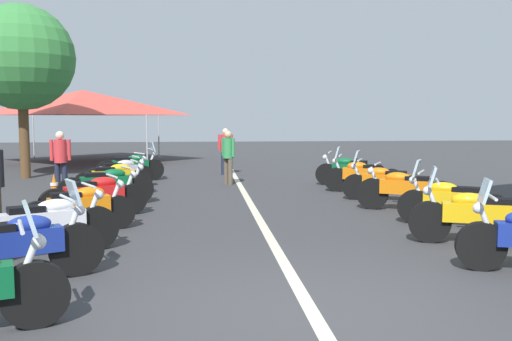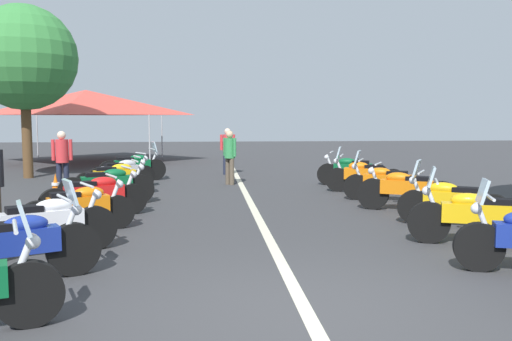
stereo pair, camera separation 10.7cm
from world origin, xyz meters
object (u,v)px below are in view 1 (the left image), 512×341
object	(u,v)px
motorcycle_left_row_5	(107,185)
bystander_4	(225,148)
motorcycle_left_row_4	(95,195)
motorcycle_left_row_7	(120,173)
bystander_1	(61,157)
roadside_tree_1	(21,58)
motorcycle_right_row_7	(350,170)
motorcycle_right_row_4	(405,189)
motorcycle_right_row_5	(385,182)
motorcycle_right_row_3	(451,201)
event_tent	(83,102)
motorcycle_right_row_2	(478,215)
motorcycle_left_row_1	(16,245)
motorcycle_left_row_6	(114,178)
motorcycle_left_row_2	(44,225)
motorcycle_left_row_8	(132,166)
motorcycle_right_row_6	(363,175)
motorcycle_left_row_3	(80,207)
bystander_3	(228,153)
traffic_cone_0	(54,186)

from	to	relation	value
motorcycle_left_row_5	bystander_4	world-z (taller)	bystander_4
motorcycle_left_row_4	motorcycle_left_row_7	xyz separation A→B (m)	(4.57, 0.17, -0.01)
motorcycle_left_row_4	motorcycle_left_row_5	xyz separation A→B (m)	(1.57, 0.03, 0.01)
bystander_1	roadside_tree_1	bearing A→B (deg)	-159.08
motorcycle_left_row_4	motorcycle_right_row_7	xyz separation A→B (m)	(4.58, -6.45, 0.00)
motorcycle_right_row_4	motorcycle_right_row_5	bearing A→B (deg)	-63.36
motorcycle_right_row_3	event_tent	distance (m)	18.46
bystander_4	motorcycle_left_row_5	bearing A→B (deg)	-32.01
motorcycle_right_row_2	bystander_4	bearing A→B (deg)	-52.24
motorcycle_left_row_1	bystander_1	size ratio (longest dim) A/B	1.20
motorcycle_left_row_6	roadside_tree_1	bearing A→B (deg)	108.23
motorcycle_left_row_7	motorcycle_left_row_2	bearing A→B (deg)	-122.24
motorcycle_left_row_5	motorcycle_left_row_6	xyz separation A→B (m)	(1.64, 0.09, -0.01)
motorcycle_left_row_8	motorcycle_right_row_6	world-z (taller)	motorcycle_left_row_8
motorcycle_left_row_1	motorcycle_right_row_2	xyz separation A→B (m)	(1.42, -6.50, -0.00)
motorcycle_left_row_5	motorcycle_right_row_6	bearing A→B (deg)	-5.26
motorcycle_left_row_7	event_tent	size ratio (longest dim) A/B	0.26
motorcycle_left_row_2	motorcycle_left_row_6	distance (m)	6.29
motorcycle_right_row_6	motorcycle_right_row_7	size ratio (longest dim) A/B	1.01
motorcycle_left_row_3	motorcycle_right_row_3	world-z (taller)	motorcycle_right_row_3
motorcycle_left_row_2	bystander_4	size ratio (longest dim) A/B	1.24
motorcycle_left_row_2	motorcycle_left_row_4	bearing A→B (deg)	59.70
motorcycle_left_row_1	bystander_1	distance (m)	8.26
motorcycle_right_row_4	motorcycle_left_row_6	bearing A→B (deg)	3.34
motorcycle_left_row_5	roadside_tree_1	distance (m)	7.79
motorcycle_left_row_1	motorcycle_left_row_2	bearing A→B (deg)	64.52
motorcycle_left_row_7	event_tent	bearing A→B (deg)	74.79
motorcycle_right_row_6	bystander_4	size ratio (longest dim) A/B	1.26
motorcycle_left_row_1	motorcycle_right_row_2	world-z (taller)	motorcycle_left_row_1
motorcycle_right_row_7	event_tent	distance (m)	13.58
bystander_4	motorcycle_right_row_3	bearing A→B (deg)	13.79
bystander_4	motorcycle_left_row_1	bearing A→B (deg)	-21.07
motorcycle_left_row_5	bystander_4	size ratio (longest dim) A/B	1.29
motorcycle_right_row_2	event_tent	size ratio (longest dim) A/B	0.31
motorcycle_left_row_1	motorcycle_right_row_7	xyz separation A→B (m)	(9.01, -6.55, -0.02)
motorcycle_left_row_6	motorcycle_right_row_7	xyz separation A→B (m)	(1.38, -6.58, 0.00)
motorcycle_right_row_2	bystander_3	distance (m)	8.89
motorcycle_right_row_2	motorcycle_right_row_7	size ratio (longest dim) A/B	1.04
motorcycle_left_row_8	motorcycle_right_row_5	bearing A→B (deg)	-56.35
motorcycle_left_row_1	motorcycle_right_row_5	xyz separation A→B (m)	(6.00, -6.56, -0.02)
motorcycle_right_row_3	motorcycle_left_row_2	bearing A→B (deg)	43.19
bystander_3	motorcycle_left_row_1	bearing A→B (deg)	-146.75
motorcycle_left_row_1	motorcycle_left_row_5	distance (m)	6.00
motorcycle_right_row_3	event_tent	world-z (taller)	event_tent
motorcycle_left_row_2	motorcycle_left_row_6	xyz separation A→B (m)	(6.29, -0.01, -0.01)
motorcycle_left_row_8	traffic_cone_0	xyz separation A→B (m)	(-3.42, 1.47, -0.19)
motorcycle_left_row_8	bystander_1	size ratio (longest dim) A/B	1.24
motorcycle_right_row_7	motorcycle_right_row_5	bearing A→B (deg)	110.07
bystander_3	bystander_4	distance (m)	2.93
motorcycle_right_row_4	motorcycle_right_row_5	distance (m)	1.43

